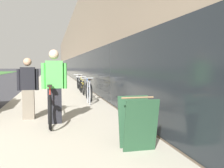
{
  "coord_description": "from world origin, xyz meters",
  "views": [
    {
      "loc": [
        4.74,
        -3.77,
        1.56
      ],
      "look_at": [
        8.87,
        13.75,
        0.19
      ],
      "focal_mm": 40.0,
      "sensor_mm": 36.0,
      "label": 1
    }
  ],
  "objects": [
    {
      "name": "cruiser_bike_nearest",
      "position": [
        6.12,
        6.21,
        0.51
      ],
      "size": [
        0.52,
        1.72,
        0.9
      ],
      "color": "black",
      "rests_on": "sidewalk_slab"
    },
    {
      "name": "tandem_bicycle",
      "position": [
        4.65,
        2.83,
        0.54
      ],
      "size": [
        0.52,
        2.83,
        0.98
      ],
      "color": "black",
      "rests_on": "sidewalk_slab"
    },
    {
      "name": "sidewalk_slab",
      "position": [
        4.88,
        21.0,
        0.07
      ],
      "size": [
        3.69,
        70.0,
        0.13
      ],
      "color": "#B2AA99",
      "rests_on": "ground"
    },
    {
      "name": "person_bystander",
      "position": [
        4.08,
        3.12,
        0.94
      ],
      "size": [
        0.55,
        0.22,
        1.62
      ],
      "color": "#756B5B",
      "rests_on": "sidewalk_slab"
    },
    {
      "name": "storefront_facade",
      "position": [
        11.76,
        29.0,
        3.4
      ],
      "size": [
        10.01,
        70.0,
        6.8
      ],
      "color": "gray",
      "rests_on": "ground"
    },
    {
      "name": "person_rider",
      "position": [
        4.76,
        2.47,
        1.04
      ],
      "size": [
        0.61,
        0.24,
        1.8
      ],
      "color": "black",
      "rests_on": "sidewalk_slab"
    },
    {
      "name": "bike_rack_hoop",
      "position": [
        5.99,
        5.24,
        0.65
      ],
      "size": [
        0.05,
        0.6,
        0.84
      ],
      "color": "gray",
      "rests_on": "sidewalk_slab"
    },
    {
      "name": "cruiser_bike_farthest",
      "position": [
        6.17,
        10.69,
        0.5
      ],
      "size": [
        0.52,
        1.76,
        0.87
      ],
      "color": "black",
      "rests_on": "sidewalk_slab"
    },
    {
      "name": "cruiser_bike_middle",
      "position": [
        6.12,
        8.55,
        0.5
      ],
      "size": [
        0.52,
        1.79,
        0.86
      ],
      "color": "black",
      "rests_on": "sidewalk_slab"
    },
    {
      "name": "sandwich_board_sign",
      "position": [
        6.11,
        0.18,
        0.58
      ],
      "size": [
        0.56,
        0.56,
        0.9
      ],
      "color": "#23472D",
      "rests_on": "sidewalk_slab"
    }
  ]
}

